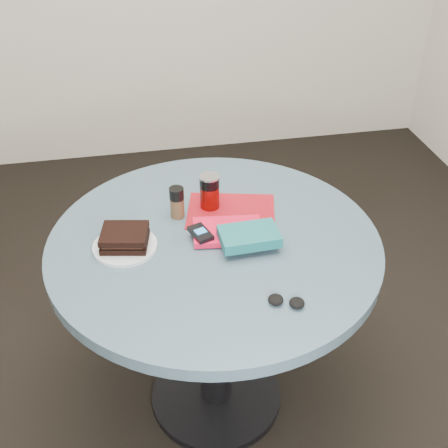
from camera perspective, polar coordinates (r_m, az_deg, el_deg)
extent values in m
plane|color=black|center=(2.22, -0.80, -17.13)|extent=(4.00, 4.00, 0.00)
cylinder|color=black|center=(2.21, -0.80, -16.90)|extent=(0.48, 0.48, 0.03)
cylinder|color=black|center=(1.94, -0.89, -10.50)|extent=(0.11, 0.11, 0.68)
cylinder|color=#3C5363|center=(1.69, -1.00, -2.04)|extent=(1.00, 1.00, 0.04)
cylinder|color=silver|center=(1.67, -10.02, -2.25)|extent=(0.25, 0.25, 0.01)
cube|color=black|center=(1.66, -10.01, -1.77)|extent=(0.15, 0.14, 0.02)
cube|color=black|center=(1.65, -10.06, -1.37)|extent=(0.13, 0.12, 0.01)
cube|color=black|center=(1.64, -10.11, -0.97)|extent=(0.15, 0.14, 0.02)
cylinder|color=#610804|center=(1.80, -1.46, 2.74)|extent=(0.08, 0.08, 0.08)
cylinder|color=black|center=(1.77, -1.49, 4.28)|extent=(0.08, 0.08, 0.03)
cylinder|color=silver|center=(1.76, -1.50, 4.81)|extent=(0.08, 0.08, 0.01)
cylinder|color=#513823|center=(1.76, -4.76, 1.68)|extent=(0.05, 0.05, 0.07)
cylinder|color=black|center=(1.74, -4.85, 3.11)|extent=(0.05, 0.05, 0.04)
cube|color=maroon|center=(1.79, 0.72, 1.27)|extent=(0.32, 0.27, 0.00)
cube|color=red|center=(1.69, 0.38, -0.73)|extent=(0.22, 0.16, 0.02)
cube|color=#145C62|center=(1.63, 2.57, -1.26)|extent=(0.17, 0.12, 0.03)
cube|color=black|center=(1.66, -2.40, -0.94)|extent=(0.07, 0.09, 0.01)
cube|color=#287DC8|center=(1.65, -2.41, -0.72)|extent=(0.04, 0.04, 0.00)
ellipsoid|color=black|center=(1.47, 5.27, -7.66)|extent=(0.05, 0.05, 0.02)
ellipsoid|color=black|center=(1.47, 7.41, -7.96)|extent=(0.05, 0.05, 0.02)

